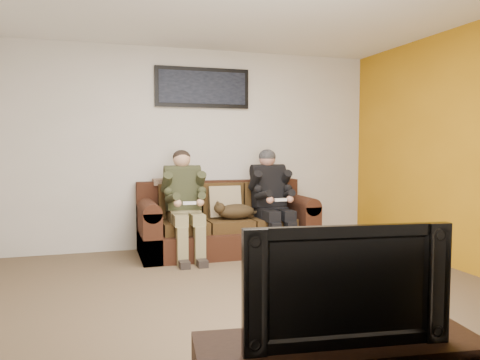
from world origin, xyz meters
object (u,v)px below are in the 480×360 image
object	(u,v)px
person_right	(272,194)
television	(340,281)
framed_poster	(203,88)
sofa	(225,225)
cat	(235,211)
person_left	(185,198)

from	to	relation	value
person_right	television	xyz separation A→B (m)	(-1.04, -3.60, -0.02)
framed_poster	television	xyz separation A→B (m)	(-0.28, -4.17, -1.40)
sofa	framed_poster	bearing A→B (deg)	117.21
cat	television	xyz separation A→B (m)	(-0.55, -3.60, 0.17)
sofa	television	bearing A→B (deg)	-97.27
cat	framed_poster	world-z (taller)	framed_poster
framed_poster	person_left	bearing A→B (deg)	-121.95
person_left	person_right	distance (m)	1.11
person_right	television	world-z (taller)	person_right
person_right	framed_poster	xyz separation A→B (m)	(-0.76, 0.57, 1.37)
person_right	person_left	bearing A→B (deg)	-179.98
sofa	person_right	world-z (taller)	person_right
sofa	person_left	bearing A→B (deg)	-162.00
person_left	cat	xyz separation A→B (m)	(0.63, 0.01, -0.19)
cat	framed_poster	distance (m)	1.69
cat	framed_poster	xyz separation A→B (m)	(-0.27, 0.56, 1.57)
framed_poster	television	distance (m)	4.40
television	sofa	bearing A→B (deg)	89.60
sofa	cat	distance (m)	0.27
person_right	cat	size ratio (longest dim) A/B	1.97
person_right	sofa	bearing A→B (deg)	162.04
person_left	sofa	bearing A→B (deg)	18.00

